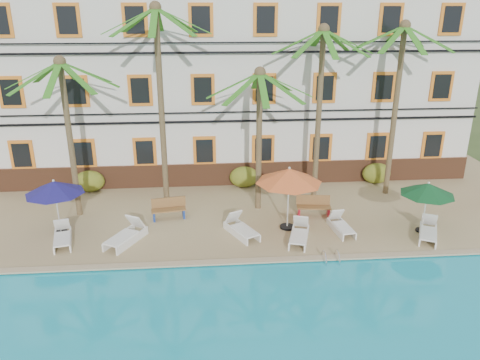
{
  "coord_description": "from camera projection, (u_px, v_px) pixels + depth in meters",
  "views": [
    {
      "loc": [
        -1.52,
        -15.86,
        9.13
      ],
      "look_at": [
        -0.01,
        3.0,
        2.0
      ],
      "focal_mm": 35.0,
      "sensor_mm": 36.0,
      "label": 1
    }
  ],
  "objects": [
    {
      "name": "bench_right",
      "position": [
        314.0,
        206.0,
        20.81
      ],
      "size": [
        1.55,
        0.65,
        0.93
      ],
      "color": "olive",
      "rests_on": "pool_deck"
    },
    {
      "name": "shrub_right",
      "position": [
        376.0,
        173.0,
        24.56
      ],
      "size": [
        1.5,
        0.9,
        1.1
      ],
      "primitive_type": "ellipsoid",
      "color": "#1A5117",
      "rests_on": "pool_deck"
    },
    {
      "name": "lounger_c",
      "position": [
        241.0,
        228.0,
        19.12
      ],
      "size": [
        1.44,
        1.97,
        0.88
      ],
      "color": "white",
      "rests_on": "pool_deck"
    },
    {
      "name": "palm_c",
      "position": [
        259.0,
        118.0,
        20.26
      ],
      "size": [
        4.55,
        4.55,
        6.45
      ],
      "color": "brown",
      "rests_on": "pool_deck"
    },
    {
      "name": "pool_coping",
      "position": [
        249.0,
        261.0,
        17.19
      ],
      "size": [
        30.0,
        0.35,
        0.06
      ],
      "primitive_type": "cube",
      "color": "tan",
      "rests_on": "pool_deck"
    },
    {
      "name": "shrub_mid",
      "position": [
        244.0,
        177.0,
        24.04
      ],
      "size": [
        1.5,
        0.9,
        1.1
      ],
      "primitive_type": "ellipsoid",
      "color": "#1A5117",
      "rests_on": "pool_deck"
    },
    {
      "name": "pool_ladder",
      "position": [
        331.0,
        260.0,
        17.33
      ],
      "size": [
        0.54,
        0.74,
        0.74
      ],
      "color": "silver",
      "rests_on": "ground"
    },
    {
      "name": "palm_a",
      "position": [
        67.0,
        115.0,
        19.46
      ],
      "size": [
        4.55,
        4.55,
        6.98
      ],
      "color": "brown",
      "rests_on": "pool_deck"
    },
    {
      "name": "palm_d",
      "position": [
        320.0,
        90.0,
        21.28
      ],
      "size": [
        4.55,
        4.55,
        8.11
      ],
      "color": "brown",
      "rests_on": "pool_deck"
    },
    {
      "name": "ground",
      "position": [
        246.0,
        255.0,
        18.13
      ],
      "size": [
        100.0,
        100.0,
        0.0
      ],
      "primitive_type": "plane",
      "color": "#384C23",
      "rests_on": "ground"
    },
    {
      "name": "lounger_f",
      "position": [
        428.0,
        231.0,
        18.87
      ],
      "size": [
        1.39,
        1.93,
        0.87
      ],
      "color": "white",
      "rests_on": "pool_deck"
    },
    {
      "name": "umbrella_red",
      "position": [
        289.0,
        176.0,
        18.97
      ],
      "size": [
        2.74,
        2.74,
        2.74
      ],
      "color": "black",
      "rests_on": "pool_deck"
    },
    {
      "name": "lounger_e",
      "position": [
        341.0,
        225.0,
        19.43
      ],
      "size": [
        0.83,
        1.77,
        0.8
      ],
      "color": "white",
      "rests_on": "pool_deck"
    },
    {
      "name": "umbrella_green",
      "position": [
        428.0,
        189.0,
        18.85
      ],
      "size": [
        2.2,
        2.2,
        2.21
      ],
      "color": "black",
      "rests_on": "pool_deck"
    },
    {
      "name": "palm_b",
      "position": [
        160.0,
        82.0,
        20.09
      ],
      "size": [
        4.55,
        4.55,
        9.02
      ],
      "color": "brown",
      "rests_on": "pool_deck"
    },
    {
      "name": "pool_deck",
      "position": [
        237.0,
        202.0,
        22.74
      ],
      "size": [
        30.0,
        12.0,
        0.25
      ],
      "primitive_type": "cube",
      "color": "tan",
      "rests_on": "ground"
    },
    {
      "name": "hotel_building",
      "position": [
        230.0,
        77.0,
        25.54
      ],
      "size": [
        25.4,
        6.44,
        10.22
      ],
      "color": "silver",
      "rests_on": "pool_deck"
    },
    {
      "name": "palm_e",
      "position": [
        398.0,
        87.0,
        21.6
      ],
      "size": [
        4.55,
        4.55,
        8.25
      ],
      "color": "brown",
      "rests_on": "pool_deck"
    },
    {
      "name": "lounger_a",
      "position": [
        62.0,
        237.0,
        18.47
      ],
      "size": [
        1.04,
        1.89,
        0.85
      ],
      "color": "white",
      "rests_on": "pool_deck"
    },
    {
      "name": "shrub_left",
      "position": [
        90.0,
        181.0,
        23.45
      ],
      "size": [
        1.5,
        0.9,
        1.1
      ],
      "primitive_type": "ellipsoid",
      "color": "#1A5117",
      "rests_on": "pool_deck"
    },
    {
      "name": "bench_left",
      "position": [
        168.0,
        208.0,
        20.55
      ],
      "size": [
        1.56,
        0.71,
        0.93
      ],
      "color": "olive",
      "rests_on": "pool_deck"
    },
    {
      "name": "lounger_b",
      "position": [
        126.0,
        235.0,
        18.51
      ],
      "size": [
        1.6,
        2.11,
        0.95
      ],
      "color": "white",
      "rests_on": "pool_deck"
    },
    {
      "name": "lounger_d",
      "position": [
        299.0,
        234.0,
        18.66
      ],
      "size": [
        1.18,
        1.97,
        0.88
      ],
      "color": "white",
      "rests_on": "pool_deck"
    },
    {
      "name": "umbrella_blue",
      "position": [
        54.0,
        188.0,
        18.67
      ],
      "size": [
        2.35,
        2.35,
        2.36
      ],
      "color": "black",
      "rests_on": "pool_deck"
    }
  ]
}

